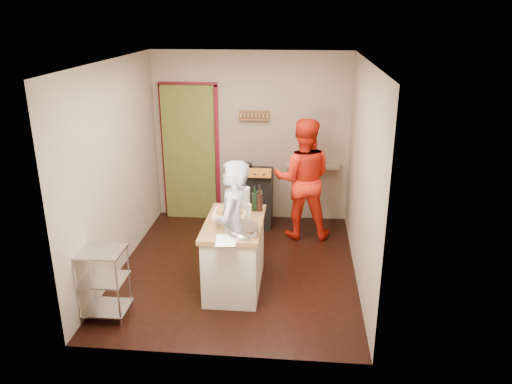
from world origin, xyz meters
TOP-DOWN VIEW (x-y plane):
  - floor at (0.00, 0.00)m, footprint 3.50×3.50m
  - back_wall at (-0.64, 1.78)m, footprint 3.00×0.44m
  - left_wall at (-1.50, 0.00)m, footprint 0.04×3.50m
  - right_wall at (1.50, 0.00)m, footprint 0.04×3.50m
  - ceiling at (0.00, 0.00)m, footprint 3.00×3.50m
  - stove at (0.05, 1.42)m, footprint 0.60×0.63m
  - wire_shelving at (-1.28, -1.20)m, footprint 0.48×0.40m
  - island at (0.03, -0.45)m, footprint 0.66×1.24m
  - person_stripe at (0.03, -0.61)m, footprint 0.47×0.64m
  - person_red at (0.80, 1.09)m, footprint 0.86×0.68m

SIDE VIEW (x-z plane):
  - floor at x=0.00m, z-range 0.00..0.00m
  - wire_shelving at x=-1.28m, z-range 0.04..0.84m
  - stove at x=0.05m, z-range -0.05..0.95m
  - island at x=0.03m, z-range -0.13..1.03m
  - person_stripe at x=0.03m, z-range 0.00..1.62m
  - person_red at x=0.80m, z-range 0.00..1.75m
  - back_wall at x=-0.64m, z-range -0.17..2.43m
  - left_wall at x=-1.50m, z-range 0.00..2.60m
  - right_wall at x=1.50m, z-range 0.00..2.60m
  - ceiling at x=0.00m, z-range 2.60..2.62m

